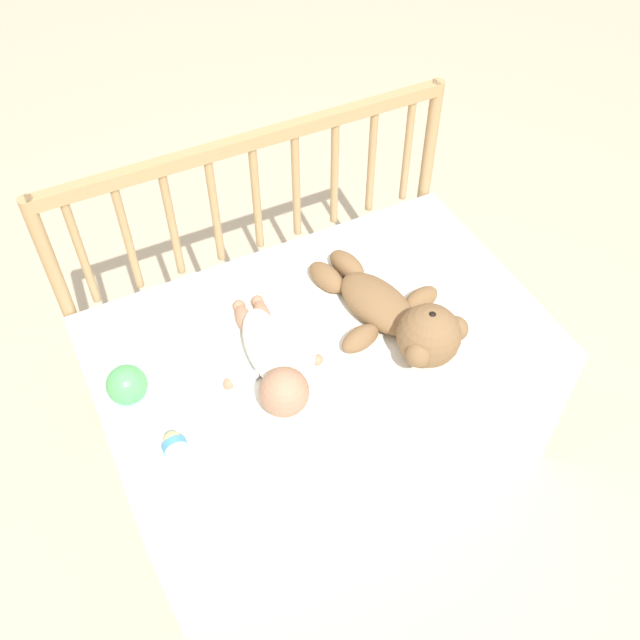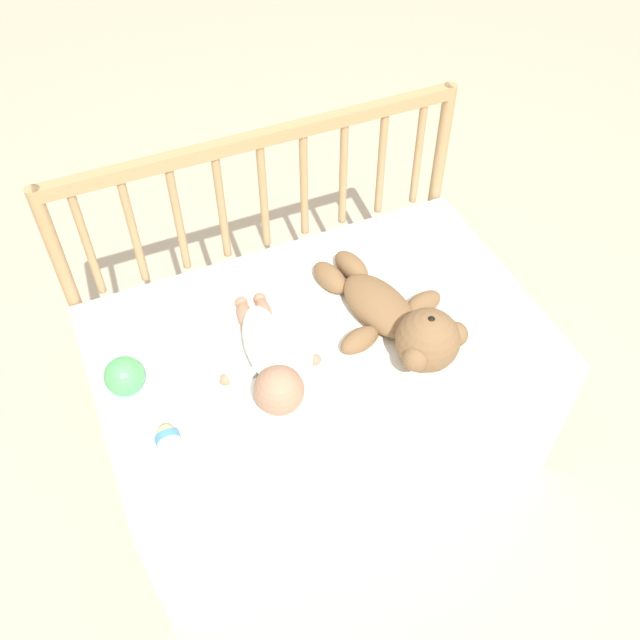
{
  "view_description": "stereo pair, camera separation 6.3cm",
  "coord_description": "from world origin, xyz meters",
  "px_view_note": "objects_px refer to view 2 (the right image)",
  "views": [
    {
      "loc": [
        -0.52,
        -1.03,
        1.88
      ],
      "look_at": [
        0.0,
        0.0,
        0.55
      ],
      "focal_mm": 40.0,
      "sensor_mm": 36.0,
      "label": 1
    },
    {
      "loc": [
        -0.46,
        -1.06,
        1.88
      ],
      "look_at": [
        0.0,
        0.0,
        0.55
      ],
      "focal_mm": 40.0,
      "sensor_mm": 36.0,
      "label": 2
    }
  ],
  "objects_px": {
    "baby": "(269,358)",
    "toy_ball": "(125,376)",
    "teddy_bear": "(400,320)",
    "baby_bottle": "(173,453)"
  },
  "relations": [
    {
      "from": "teddy_bear",
      "to": "toy_ball",
      "type": "distance_m",
      "value": 0.67
    },
    {
      "from": "teddy_bear",
      "to": "baby_bottle",
      "type": "relative_size",
      "value": 3.26
    },
    {
      "from": "baby",
      "to": "toy_ball",
      "type": "bearing_deg",
      "value": 165.94
    },
    {
      "from": "teddy_bear",
      "to": "baby_bottle",
      "type": "xyz_separation_m",
      "value": [
        -0.62,
        -0.12,
        -0.03
      ]
    },
    {
      "from": "baby",
      "to": "baby_bottle",
      "type": "distance_m",
      "value": 0.32
    },
    {
      "from": "teddy_bear",
      "to": "toy_ball",
      "type": "xyz_separation_m",
      "value": [
        -0.67,
        0.11,
        -0.01
      ]
    },
    {
      "from": "baby",
      "to": "baby_bottle",
      "type": "height_order",
      "value": "baby"
    },
    {
      "from": "teddy_bear",
      "to": "baby",
      "type": "height_order",
      "value": "teddy_bear"
    },
    {
      "from": "baby",
      "to": "baby_bottle",
      "type": "xyz_separation_m",
      "value": [
        -0.28,
        -0.15,
        -0.02
      ]
    },
    {
      "from": "baby",
      "to": "toy_ball",
      "type": "xyz_separation_m",
      "value": [
        -0.33,
        0.08,
        0.0
      ]
    }
  ]
}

